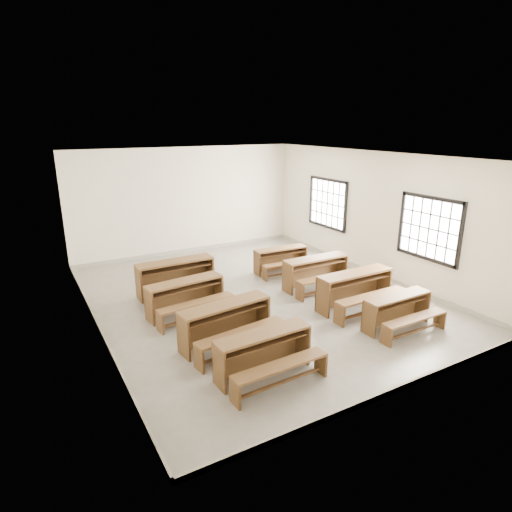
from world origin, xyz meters
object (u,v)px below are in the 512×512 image
desk_set_7 (281,258)px  desk_set_1 (227,321)px  desk_set_6 (317,270)px  desk_set_3 (176,275)px  desk_set_4 (399,309)px  desk_set_5 (356,288)px  desk_set_2 (186,295)px  desk_set_0 (265,351)px

desk_set_7 → desk_set_1: bearing=-133.1°
desk_set_1 → desk_set_6: (3.14, 1.45, -0.01)m
desk_set_3 → desk_set_4: bearing=-51.0°
desk_set_7 → desk_set_5: bearing=-83.9°
desk_set_3 → desk_set_6: desk_set_3 is taller
desk_set_2 → desk_set_4: desk_set_2 is taller
desk_set_3 → desk_set_7: size_ratio=1.20×
desk_set_6 → desk_set_0: bearing=-138.7°
desk_set_5 → desk_set_4: bearing=-86.9°
desk_set_4 → desk_set_3: bearing=129.8°
desk_set_3 → desk_set_6: (3.11, -1.30, -0.03)m
desk_set_1 → desk_set_4: desk_set_1 is taller
desk_set_1 → desk_set_6: 3.46m
desk_set_7 → desk_set_3: bearing=-174.4°
desk_set_2 → desk_set_3: 1.19m
desk_set_4 → desk_set_6: bearing=91.5°
desk_set_0 → desk_set_1: size_ratio=0.90×
desk_set_7 → desk_set_4: bearing=-83.7°
desk_set_1 → desk_set_6: desk_set_1 is taller
desk_set_0 → desk_set_7: size_ratio=1.09×
desk_set_1 → desk_set_4: (3.21, -1.07, -0.06)m
desk_set_5 → desk_set_7: desk_set_5 is taller
desk_set_0 → desk_set_3: (-0.05, 3.94, 0.05)m
desk_set_2 → desk_set_7: bearing=15.8°
desk_set_4 → desk_set_7: (-0.19, 3.92, -0.01)m
desk_set_5 → desk_set_7: 2.79m
desk_set_4 → desk_set_5: desk_set_5 is taller
desk_set_1 → desk_set_2: bearing=89.8°
desk_set_1 → desk_set_3: desk_set_3 is taller
desk_set_7 → desk_set_2: bearing=-154.6°
desk_set_3 → desk_set_6: bearing=-23.5°
desk_set_0 → desk_set_6: (3.06, 2.65, 0.02)m
desk_set_0 → desk_set_6: desk_set_6 is taller
desk_set_0 → desk_set_2: (-0.26, 2.77, 0.01)m
desk_set_4 → desk_set_6: size_ratio=0.88×
desk_set_2 → desk_set_1: bearing=-89.7°
desk_set_0 → desk_set_2: size_ratio=0.95×
desk_set_6 → desk_set_7: (-0.12, 1.41, -0.06)m
desk_set_6 → desk_set_7: 1.41m
desk_set_2 → desk_set_7: 3.44m
desk_set_5 → desk_set_3: bearing=139.1°
desk_set_2 → desk_set_6: 3.32m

